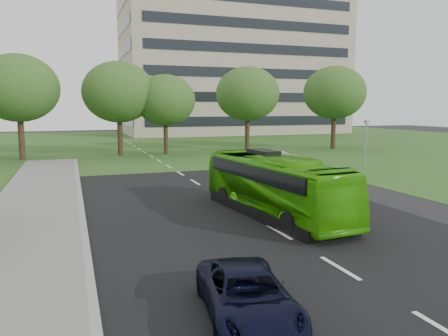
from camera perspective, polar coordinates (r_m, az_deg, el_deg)
name	(u,v)px	position (r m, az deg, el deg)	size (l,w,h in m)	color
ground	(258,220)	(18.84, 4.51, -6.79)	(160.00, 160.00, 0.00)	black
street_surfaces	(153,160)	(40.30, -9.20, 1.05)	(120.00, 120.00, 0.15)	black
office_building	(233,66)	(84.27, 1.12, 13.17)	(40.10, 20.10, 25.00)	gray
tree_park_a	(18,88)	(44.14, -25.28, 9.40)	(7.21, 7.21, 9.58)	black
tree_park_b	(119,92)	(44.88, -13.60, 9.61)	(7.09, 7.09, 9.30)	black
tree_park_c	(165,100)	(45.08, -7.69, 8.75)	(6.09, 6.09, 8.09)	black
tree_park_d	(248,94)	(48.45, 3.09, 9.63)	(6.96, 6.96, 9.21)	black
tree_park_e	(335,93)	(52.21, 14.26, 9.51)	(7.12, 7.12, 9.49)	black
bus	(274,186)	(19.50, 6.52, -2.32)	(2.23, 9.53, 2.66)	#3CAF0C
sedan	(278,158)	(35.97, 7.03, 1.30)	(1.42, 4.06, 1.34)	#B4B4B9
suv	(247,295)	(10.27, 3.06, -16.29)	(1.88, 4.09, 1.14)	black
camera_pole	(366,137)	(36.17, 18.07, 3.82)	(0.36, 0.33, 3.78)	gray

